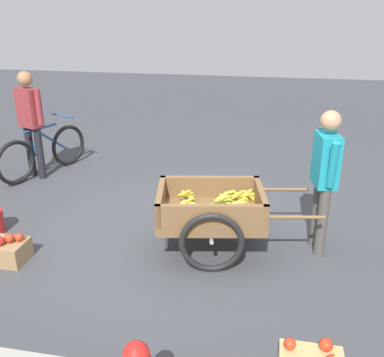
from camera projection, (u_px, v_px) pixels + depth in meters
ground_plane at (181, 236)px, 5.01m from camera, size 24.00×24.00×0.00m
fruit_cart at (212, 212)px, 4.59m from camera, size 1.76×1.07×0.71m
vendor_person at (325, 171)px, 4.41m from camera, size 0.26×0.58×1.52m
bicycle at (44, 152)px, 6.72m from camera, size 0.73×1.56×0.85m
cyclist_person at (30, 116)px, 6.37m from camera, size 0.49×0.31×1.59m
mixed_fruit_crate at (5, 250)px, 4.47m from camera, size 0.44×0.32×0.32m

